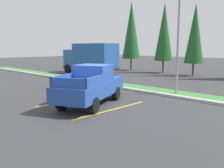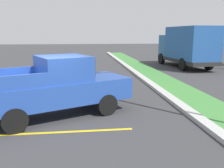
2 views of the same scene
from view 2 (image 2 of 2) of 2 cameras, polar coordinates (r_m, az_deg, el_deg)
The scene contains 7 objects.
ground_plane at distance 8.56m, azimuth -14.75°, elevation -8.19°, with size 120.00×120.00×0.00m, color #38383A.
parking_line_near at distance 10.43m, azimuth -11.91°, elevation -4.40°, with size 0.12×4.80×0.01m, color yellow.
parking_line_far at distance 7.52m, azimuth -13.86°, elevation -10.95°, with size 0.12×4.80×0.01m, color yellow.
curb_strip at distance 9.27m, azimuth 17.74°, elevation -6.32°, with size 56.00×0.40×0.15m, color #B2B2AD.
grass_median at distance 9.78m, azimuth 23.63°, elevation -6.09°, with size 56.00×1.80×0.06m, color #42843D.
pickup_truck_main at distance 8.70m, azimuth -12.71°, elevation -0.62°, with size 3.87×5.53×2.10m.
cargo_truck_distant at distance 21.65m, azimuth 17.11°, elevation 8.55°, with size 6.94×2.86×3.40m.
Camera 2 is at (7.98, 1.19, 2.86)m, focal length 39.16 mm.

